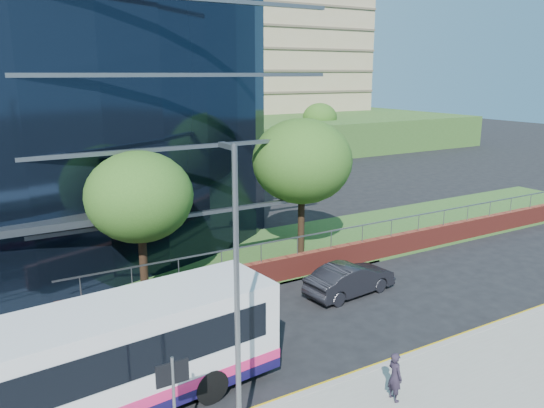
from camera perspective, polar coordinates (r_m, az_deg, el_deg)
grass_verge at (r=34.71m, az=13.27°, el=-2.56°), size 36.00×8.00×0.12m
retaining_wall at (r=29.34m, az=12.62°, el=-4.44°), size 34.00×0.40×2.11m
apartment_block at (r=76.76m, az=-6.67°, el=14.89°), size 60.00×42.00×30.00m
street_sign at (r=14.08m, az=-10.59°, el=-18.70°), size 0.85×0.09×2.80m
tree_far_c at (r=23.32m, az=-14.08°, el=0.74°), size 4.62×4.62×6.51m
tree_far_d at (r=27.87m, az=3.25°, el=4.61°), size 5.28×5.28×7.44m
tree_dist_e at (r=57.99m, az=-6.78°, el=8.73°), size 4.62×4.62×6.51m
tree_dist_f at (r=67.70m, az=5.16°, el=9.22°), size 4.29×4.29×6.05m
streetlight_east at (r=13.03m, az=-3.85°, el=-9.85°), size 0.15×0.77×8.00m
city_bus at (r=16.26m, az=-19.90°, el=-16.27°), size 12.26×3.90×3.26m
parked_car at (r=24.18m, az=8.39°, el=-8.00°), size 4.51×1.97×1.44m
pedestrian at (r=16.95m, az=13.08°, el=-17.62°), size 0.42×0.59×1.54m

